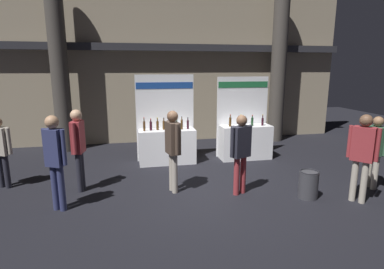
{
  "coord_description": "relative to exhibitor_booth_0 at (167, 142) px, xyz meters",
  "views": [
    {
      "loc": [
        -1.61,
        -6.2,
        2.69
      ],
      "look_at": [
        -0.16,
        0.9,
        1.1
      ],
      "focal_mm": 28.87,
      "sensor_mm": 36.0,
      "label": 1
    }
  ],
  "objects": [
    {
      "name": "visitor_2",
      "position": [
        -0.12,
        -2.14,
        0.47
      ],
      "size": [
        0.31,
        0.54,
        1.8
      ],
      "rotation": [
        0.0,
        0.0,
        1.8
      ],
      "color": "#ADA393",
      "rests_on": "ground_plane"
    },
    {
      "name": "visitor_1",
      "position": [
        -3.86,
        -1.15,
        0.35
      ],
      "size": [
        0.54,
        0.38,
        1.62
      ],
      "rotation": [
        0.0,
        0.0,
        2.67
      ],
      "color": "#23232D",
      "rests_on": "ground_plane"
    },
    {
      "name": "trash_bin",
      "position": [
        2.59,
        -3.04,
        -0.32
      ],
      "size": [
        0.4,
        0.4,
        0.59
      ],
      "color": "#38383D",
      "rests_on": "ground_plane"
    },
    {
      "name": "visitor_8",
      "position": [
        3.47,
        -3.42,
        0.47
      ],
      "size": [
        0.41,
        0.47,
        1.8
      ],
      "rotation": [
        0.0,
        0.0,
        2.23
      ],
      "color": "#ADA393",
      "rests_on": "ground_plane"
    },
    {
      "name": "visitor_0",
      "position": [
        4.29,
        -2.84,
        0.37
      ],
      "size": [
        0.27,
        0.57,
        1.64
      ],
      "rotation": [
        0.0,
        0.0,
        1.67
      ],
      "color": "#ADA393",
      "rests_on": "ground_plane"
    },
    {
      "name": "ground_plane",
      "position": [
        0.61,
        -2.3,
        -0.61
      ],
      "size": [
        25.16,
        25.16,
        0.0
      ],
      "primitive_type": "plane",
      "color": "black"
    },
    {
      "name": "visitor_4",
      "position": [
        -2.39,
        -2.6,
        0.48
      ],
      "size": [
        0.44,
        0.34,
        1.84
      ],
      "rotation": [
        0.0,
        0.0,
        2.66
      ],
      "color": "navy",
      "rests_on": "ground_plane"
    },
    {
      "name": "visitor_7",
      "position": [
        -2.12,
        -1.68,
        0.47
      ],
      "size": [
        0.26,
        0.53,
        1.81
      ],
      "rotation": [
        0.0,
        0.0,
        1.4
      ],
      "color": "#23232D",
      "rests_on": "ground_plane"
    },
    {
      "name": "hall_colonnade",
      "position": [
        0.61,
        2.67,
        2.42
      ],
      "size": [
        12.58,
        1.19,
        6.11
      ],
      "color": "gray",
      "rests_on": "ground_plane"
    },
    {
      "name": "exhibitor_booth_1",
      "position": [
        2.34,
        -0.0,
        -0.0
      ],
      "size": [
        1.59,
        0.66,
        2.42
      ],
      "color": "white",
      "rests_on": "ground_plane"
    },
    {
      "name": "visitor_9",
      "position": [
        1.26,
        -2.55,
        0.42
      ],
      "size": [
        0.53,
        0.36,
        1.73
      ],
      "rotation": [
        0.0,
        0.0,
        0.41
      ],
      "color": "maroon",
      "rests_on": "ground_plane"
    },
    {
      "name": "exhibitor_booth_0",
      "position": [
        0.0,
        0.0,
        0.0
      ],
      "size": [
        1.66,
        0.69,
        2.49
      ],
      "color": "white",
      "rests_on": "ground_plane"
    }
  ]
}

